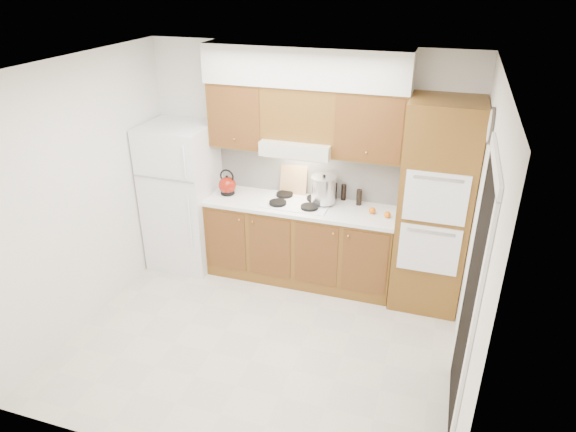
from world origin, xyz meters
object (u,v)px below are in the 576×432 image
object	(u,v)px
fridge	(183,196)
stock_pot	(324,190)
oven_cabinet	(435,208)
kettle	(227,185)

from	to	relation	value
fridge	stock_pot	size ratio (longest dim) A/B	6.18
oven_cabinet	stock_pot	xyz separation A→B (m)	(-1.18, 0.10, 0.01)
kettle	stock_pot	size ratio (longest dim) A/B	0.72
oven_cabinet	fridge	bearing A→B (deg)	-179.30
oven_cabinet	kettle	size ratio (longest dim) A/B	11.04
fridge	kettle	xyz separation A→B (m)	(0.56, 0.06, 0.19)
fridge	stock_pot	distance (m)	1.69
oven_cabinet	kettle	world-z (taller)	oven_cabinet
oven_cabinet	stock_pot	bearing A→B (deg)	175.39
fridge	kettle	world-z (taller)	fridge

